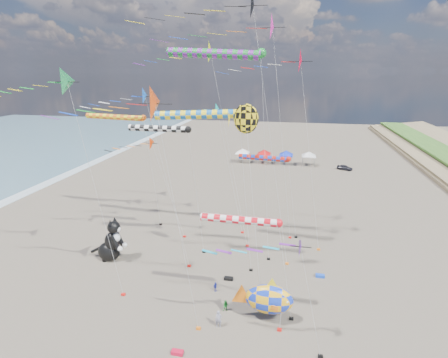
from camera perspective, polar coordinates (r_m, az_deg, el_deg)
delta_kite_0 at (r=25.53m, az=-13.96°, el=11.45°), size 12.33×2.79×19.72m
delta_kite_1 at (r=38.82m, az=13.59°, el=17.97°), size 10.74×2.73×22.87m
delta_kite_2 at (r=39.28m, az=-3.07°, el=19.66°), size 12.49×2.50×23.66m
delta_kite_3 at (r=43.34m, az=-12.14°, el=5.46°), size 9.00×1.75×13.16m
delta_kite_4 at (r=31.74m, az=-24.20°, el=13.94°), size 10.14×2.47×20.92m
delta_kite_5 at (r=35.54m, az=4.66°, el=26.52°), size 16.02×3.08×28.01m
delta_kite_6 at (r=43.15m, az=-2.89°, el=10.76°), size 10.75×1.86×16.94m
delta_kite_7 at (r=24.97m, az=8.56°, el=-11.42°), size 8.85×1.64×9.80m
delta_kite_8 at (r=41.68m, az=7.31°, el=23.13°), size 16.07×3.05×26.61m
delta_kite_9 at (r=35.68m, az=-14.08°, el=12.48°), size 10.32×1.83×19.11m
windsock_0 at (r=47.89m, az=-17.03°, el=9.57°), size 9.76×0.75×15.14m
windsock_1 at (r=42.91m, az=6.93°, el=3.32°), size 7.71×0.67×10.64m
windsock_2 at (r=36.26m, az=-1.00°, el=19.70°), size 11.18×0.96×22.56m
windsock_3 at (r=38.66m, az=-10.09°, el=7.97°), size 8.33×0.74×14.86m
windsock_4 at (r=28.46m, az=3.21°, el=-6.84°), size 8.03×0.70×9.26m
windsock_5 at (r=34.12m, az=-3.71°, el=10.34°), size 9.95×0.91×16.89m
angelfish_kite at (r=31.28m, az=3.25°, el=9.55°), size 3.74×3.02×17.74m
cat_inflatable at (r=41.47m, az=-18.12°, el=-9.28°), size 3.90×2.16×5.08m
fish_inflatable at (r=31.11m, az=7.28°, el=-18.89°), size 5.35×2.00×4.24m
person_adult at (r=31.20m, az=-0.90°, el=-21.91°), size 0.61×0.47×1.52m
child_green at (r=32.89m, az=0.31°, el=-20.01°), size 0.57×0.46×1.09m
child_blue at (r=35.33m, az=-1.42°, el=-17.18°), size 0.53×0.60×0.98m
kite_bag_0 at (r=29.59m, az=-7.63°, el=-26.25°), size 0.90×0.44×0.30m
kite_bag_2 at (r=37.11m, az=0.75°, el=-15.94°), size 0.90×0.44×0.30m
kite_bag_3 at (r=38.83m, az=15.42°, el=-14.99°), size 0.90×0.44×0.30m
tent_row at (r=80.39m, az=8.36°, el=4.59°), size 19.20×4.20×3.80m
parked_car at (r=79.72m, az=19.11°, el=1.79°), size 3.50×2.45×1.11m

